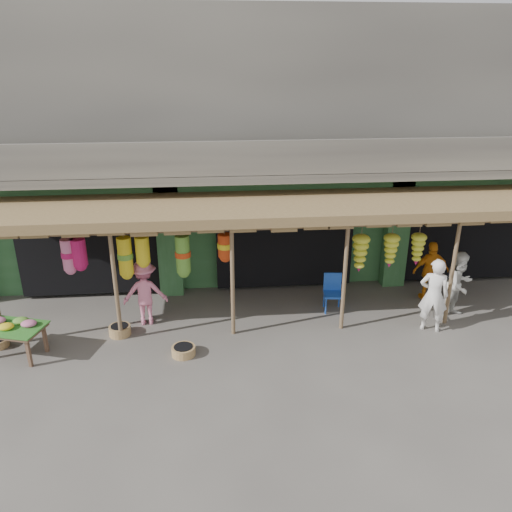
{
  "coord_description": "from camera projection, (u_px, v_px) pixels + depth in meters",
  "views": [
    {
      "loc": [
        -1.95,
        -10.1,
        5.81
      ],
      "look_at": [
        -0.87,
        1.0,
        1.4
      ],
      "focal_mm": 35.0,
      "sensor_mm": 36.0,
      "label": 1
    }
  ],
  "objects": [
    {
      "name": "awning",
      "position": [
        289.0,
        210.0,
        11.45
      ],
      "size": [
        14.0,
        2.7,
        2.79
      ],
      "color": "brown",
      "rests_on": "ground"
    },
    {
      "name": "person_front",
      "position": [
        434.0,
        295.0,
        11.19
      ],
      "size": [
        0.75,
        0.63,
        1.75
      ],
      "primitive_type": "imported",
      "rotation": [
        0.0,
        0.0,
        2.75
      ],
      "color": "white",
      "rests_on": "ground"
    },
    {
      "name": "basket_right",
      "position": [
        120.0,
        330.0,
        11.25
      ],
      "size": [
        0.5,
        0.5,
        0.22
      ],
      "primitive_type": "cylinder",
      "rotation": [
        0.0,
        0.0,
        -0.03
      ],
      "color": "#8D6341",
      "rests_on": "ground"
    },
    {
      "name": "ground",
      "position": [
        297.0,
        326.0,
        11.67
      ],
      "size": [
        80.0,
        80.0,
        0.0
      ],
      "primitive_type": "plane",
      "color": "#514C47",
      "rests_on": "ground"
    },
    {
      "name": "basket_mid",
      "position": [
        184.0,
        351.0,
        10.49
      ],
      "size": [
        0.51,
        0.51,
        0.19
      ],
      "primitive_type": "cylinder",
      "rotation": [
        0.0,
        0.0,
        -0.02
      ],
      "color": "brown",
      "rests_on": "ground"
    },
    {
      "name": "flower_table",
      "position": [
        11.0,
        328.0,
        10.26
      ],
      "size": [
        1.54,
        1.16,
        0.82
      ],
      "rotation": [
        0.0,
        0.0,
        -0.3
      ],
      "color": "brown",
      "rests_on": "ground"
    },
    {
      "name": "person_right",
      "position": [
        459.0,
        285.0,
        11.83
      ],
      "size": [
        0.99,
        0.91,
        1.65
      ],
      "primitive_type": "imported",
      "rotation": [
        0.0,
        0.0,
        0.44
      ],
      "color": "beige",
      "rests_on": "ground"
    },
    {
      "name": "person_shopper",
      "position": [
        145.0,
        292.0,
        11.51
      ],
      "size": [
        1.05,
        0.64,
        1.58
      ],
      "primitive_type": "imported",
      "rotation": [
        0.0,
        0.0,
        3.19
      ],
      "color": "pink",
      "rests_on": "ground"
    },
    {
      "name": "person_vendor",
      "position": [
        431.0,
        271.0,
        12.69
      ],
      "size": [
        0.93,
        0.42,
        1.57
      ],
      "primitive_type": "imported",
      "rotation": [
        0.0,
        0.0,
        3.1
      ],
      "color": "orange",
      "rests_on": "ground"
    },
    {
      "name": "blue_chair",
      "position": [
        333.0,
        290.0,
        12.27
      ],
      "size": [
        0.49,
        0.49,
        0.93
      ],
      "rotation": [
        0.0,
        0.0,
        -0.11
      ],
      "color": "#1B48B0",
      "rests_on": "ground"
    },
    {
      "name": "building",
      "position": [
        272.0,
        147.0,
        14.93
      ],
      "size": [
        16.4,
        6.8,
        7.0
      ],
      "color": "gray",
      "rests_on": "ground"
    }
  ]
}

